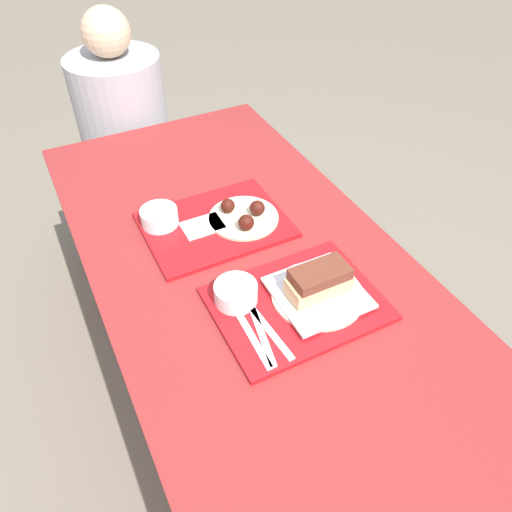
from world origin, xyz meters
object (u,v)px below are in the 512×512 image
tray_far (215,225)px  person_seated_across (122,113)px  wings_plate_far (244,215)px  bowl_coleslaw_far (159,216)px  bowl_coleslaw_near (236,292)px  tray_near (297,304)px  brisket_sandwich_plate (318,287)px

tray_far → person_seated_across: person_seated_across is taller
wings_plate_far → bowl_coleslaw_far: bearing=157.4°
bowl_coleslaw_near → wings_plate_far: 0.31m
tray_far → bowl_coleslaw_far: bowl_coleslaw_far is taller
tray_near → bowl_coleslaw_near: (-0.13, 0.07, 0.03)m
bowl_coleslaw_far → wings_plate_far: (0.22, -0.09, -0.01)m
person_seated_across → brisket_sandwich_plate: bearing=-83.3°
tray_far → wings_plate_far: wings_plate_far is taller
tray_far → bowl_coleslaw_far: bearing=153.8°
bowl_coleslaw_far → tray_far: bearing=-26.2°
bowl_coleslaw_far → person_seated_across: size_ratio=0.15×
bowl_coleslaw_near → brisket_sandwich_plate: size_ratio=0.46×
tray_far → bowl_coleslaw_far: size_ratio=3.79×
bowl_coleslaw_far → bowl_coleslaw_near: bearing=-79.3°
brisket_sandwich_plate → bowl_coleslaw_near: bearing=157.0°
bowl_coleslaw_near → bowl_coleslaw_far: 0.37m
tray_far → wings_plate_far: 0.09m
tray_near → bowl_coleslaw_near: bowl_coleslaw_near is taller
bowl_coleslaw_near → tray_far: bearing=76.3°
tray_near → bowl_coleslaw_far: (-0.19, 0.43, 0.03)m
bowl_coleslaw_near → person_seated_across: 1.16m
brisket_sandwich_plate → person_seated_across: (-0.15, 1.24, -0.08)m
brisket_sandwich_plate → person_seated_across: person_seated_across is taller
tray_near → brisket_sandwich_plate: brisket_sandwich_plate is taller
tray_near → brisket_sandwich_plate: (0.05, -0.01, 0.04)m
wings_plate_far → person_seated_across: person_seated_across is taller
tray_near → person_seated_across: (-0.09, 1.23, -0.04)m
tray_far → brisket_sandwich_plate: brisket_sandwich_plate is taller
tray_near → bowl_coleslaw_far: 0.47m
bowl_coleslaw_near → person_seated_across: bearing=88.3°
bowl_coleslaw_near → person_seated_across: size_ratio=0.15×
tray_far → bowl_coleslaw_far: 0.16m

